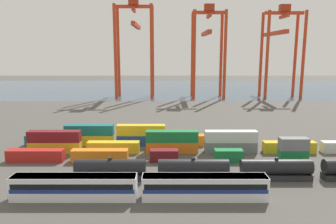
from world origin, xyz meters
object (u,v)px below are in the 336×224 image
shipping_container_0 (37,155)px  gantry_crane_east (282,42)px  shipping_container_3 (230,156)px  shipping_container_18 (143,140)px  passenger_train (141,186)px  gantry_crane_central (209,42)px  freight_tank_row (236,169)px  shipping_container_21 (245,140)px  gantry_crane_west (136,38)px  shipping_container_11 (232,147)px

shipping_container_0 → gantry_crane_east: bearing=49.9°
shipping_container_0 → shipping_container_3: same height
shipping_container_18 → passenger_train: bearing=-85.8°
gantry_crane_central → shipping_container_3: bearing=-94.1°
passenger_train → gantry_crane_east: gantry_crane_east is taller
passenger_train → freight_tank_row: freight_tank_row is taller
shipping_container_21 → gantry_crane_east: bearing=67.0°
shipping_container_18 → gantry_crane_west: size_ratio=0.25×
shipping_container_18 → shipping_container_21: bearing=0.0°
passenger_train → gantry_crane_east: 137.69m
passenger_train → gantry_crane_west: 123.45m
gantry_crane_east → shipping_container_3: bearing=-113.4°
gantry_crane_central → freight_tank_row: bearing=-94.1°
gantry_crane_west → gantry_crane_central: bearing=-0.1°
shipping_container_0 → gantry_crane_west: (11.68, 101.54, 28.53)m
shipping_container_3 → shipping_container_21: 13.89m
shipping_container_0 → gantry_crane_central: gantry_crane_central is taller
passenger_train → shipping_container_11: bearing=51.7°
shipping_container_0 → shipping_container_11: bearing=8.2°
passenger_train → shipping_container_11: (19.23, 24.34, -0.84)m
gantry_crane_central → shipping_container_0: bearing=-115.7°
shipping_container_0 → gantry_crane_west: 106.12m
freight_tank_row → shipping_container_18: freight_tank_row is taller
shipping_container_21 → shipping_container_0: bearing=-165.4°
shipping_container_18 → gantry_crane_west: gantry_crane_west is taller
passenger_train → freight_tank_row: 18.69m
shipping_container_3 → shipping_container_11: (1.61, 6.21, 0.00)m
shipping_container_0 → shipping_container_3: (41.58, 0.00, 0.00)m
shipping_container_0 → gantry_crane_central: bearing=64.3°
freight_tank_row → shipping_container_0: freight_tank_row is taller
shipping_container_11 → shipping_container_21: (4.59, 6.21, 0.00)m
freight_tank_row → gantry_crane_central: (7.93, 111.57, 25.81)m
shipping_container_0 → shipping_container_11: size_ratio=1.00×
shipping_container_0 → passenger_train: bearing=-37.1°
passenger_train → gantry_crane_east: (61.91, 120.25, 25.80)m
shipping_container_0 → shipping_container_18: bearing=29.8°
gantry_crane_central → shipping_container_11: bearing=-93.4°
shipping_container_21 → gantry_crane_central: 92.90m
freight_tank_row → gantry_crane_west: (-29.17, 111.65, 27.85)m
shipping_container_18 → shipping_container_21: same height
passenger_train → gantry_crane_central: 124.80m
passenger_train → gantry_crane_central: size_ratio=0.89×
freight_tank_row → shipping_container_21: size_ratio=9.74×
freight_tank_row → shipping_container_3: (0.74, 10.11, -0.68)m
shipping_container_3 → shipping_container_21: (6.20, 12.42, 0.00)m
passenger_train → shipping_container_11: 31.04m
shipping_container_3 → freight_tank_row: bearing=-94.2°
gantry_crane_west → gantry_crane_east: gantry_crane_west is taller
shipping_container_0 → gantry_crane_west: bearing=83.4°
gantry_crane_central → gantry_crane_east: gantry_crane_central is taller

